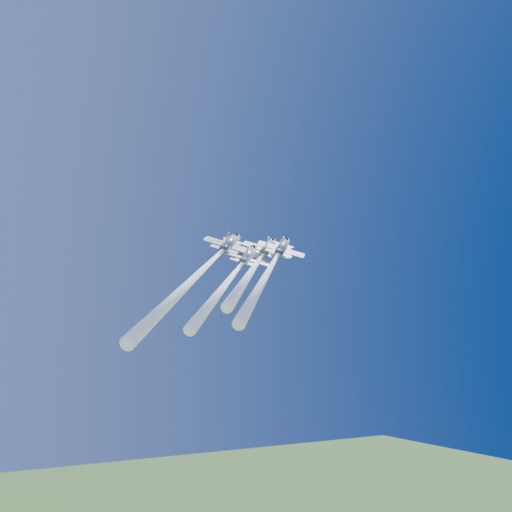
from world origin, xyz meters
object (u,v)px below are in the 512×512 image
jet_lead (257,263)px  jet_right (271,267)px  jet_left (204,268)px  jet_slot (233,275)px

jet_lead → jet_right: bearing=-69.8°
jet_left → jet_right: bearing=27.7°
jet_left → jet_right: 13.17m
jet_lead → jet_slot: bearing=-109.9°
jet_right → jet_slot: size_ratio=1.09×
jet_lead → jet_slot: jet_lead is taller
jet_right → jet_lead: bearing=110.2°
jet_right → jet_slot: bearing=-157.6°
jet_lead → jet_right: 8.72m
jet_left → jet_slot: bearing=34.5°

